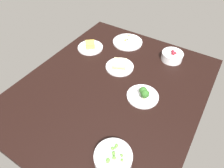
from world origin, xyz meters
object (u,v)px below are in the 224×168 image
at_px(bowl_peas, 113,158).
at_px(plate_sandwich, 120,66).
at_px(plate_eggs, 128,42).
at_px(bowl_berries, 172,56).
at_px(plate_cheese, 90,47).
at_px(plate_broccoli, 143,95).

bearing_deg(bowl_peas, plate_sandwich, -152.00).
relative_size(bowl_peas, plate_eggs, 0.75).
relative_size(plate_eggs, bowl_berries, 1.55).
height_order(plate_cheese, plate_sandwich, plate_cheese).
bearing_deg(plate_cheese, plate_eggs, 136.76).
bearing_deg(bowl_berries, bowl_peas, 2.70).
distance_m(bowl_peas, plate_broccoli, 0.39).
xyz_separation_m(bowl_berries, plate_sandwich, (0.25, -0.25, -0.02)).
bearing_deg(plate_eggs, bowl_berries, 86.74).
distance_m(plate_eggs, plate_broccoli, 0.53).
distance_m(plate_eggs, bowl_berries, 0.34).
distance_m(plate_eggs, plate_cheese, 0.27).
xyz_separation_m(bowl_peas, plate_eggs, (-0.80, -0.38, -0.02)).
bearing_deg(plate_eggs, plate_sandwich, 18.97).
relative_size(plate_eggs, plate_cheese, 1.21).
height_order(plate_eggs, plate_sandwich, same).
distance_m(bowl_peas, plate_sandwich, 0.60).
relative_size(plate_cheese, plate_sandwich, 1.00).
bearing_deg(bowl_berries, plate_eggs, -93.26).
height_order(plate_eggs, plate_broccoli, plate_broccoli).
height_order(bowl_peas, bowl_berries, bowl_berries).
bearing_deg(plate_broccoli, bowl_peas, 7.36).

